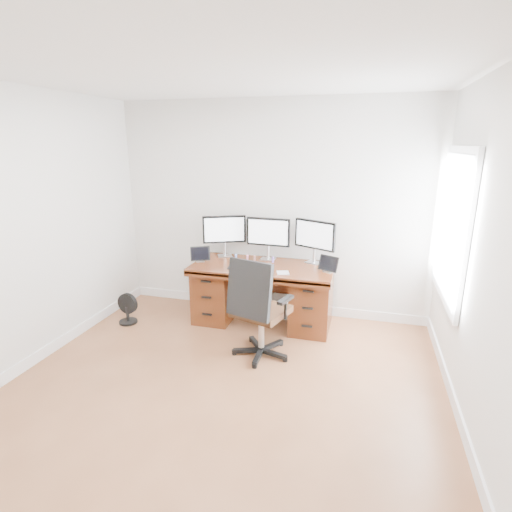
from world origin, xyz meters
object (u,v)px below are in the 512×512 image
(monitor_center, at_px, (268,233))
(keyboard, at_px, (253,269))
(office_chair, at_px, (259,325))
(floor_fan, at_px, (127,309))
(desk, at_px, (263,292))

(monitor_center, height_order, keyboard, monitor_center)
(office_chair, relative_size, floor_fan, 2.84)
(floor_fan, distance_m, keyboard, 1.68)
(office_chair, distance_m, monitor_center, 1.31)
(desk, height_order, office_chair, office_chair)
(desk, bearing_deg, office_chair, -78.55)
(office_chair, bearing_deg, keyboard, 127.62)
(floor_fan, bearing_deg, monitor_center, 30.00)
(monitor_center, distance_m, keyboard, 0.58)
(monitor_center, bearing_deg, desk, -87.94)
(floor_fan, relative_size, keyboard, 1.29)
(floor_fan, xyz_separation_m, monitor_center, (1.62, 0.73, 0.90))
(floor_fan, xyz_separation_m, keyboard, (1.56, 0.26, 0.57))
(desk, relative_size, floor_fan, 4.44)
(keyboard, bearing_deg, desk, 70.18)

